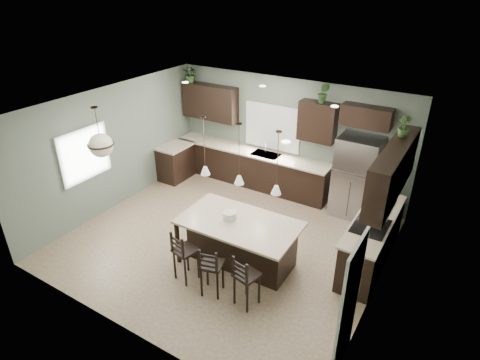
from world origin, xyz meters
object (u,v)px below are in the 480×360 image
(refrigerator, at_px, (356,177))
(bar_stool_center, at_px, (212,269))
(kitchen_island, at_px, (239,243))
(plant_back_left, at_px, (191,74))
(bar_stool_left, at_px, (186,255))
(serving_dish, at_px, (230,216))
(bar_stool_right, at_px, (247,280))

(refrigerator, height_order, bar_stool_center, refrigerator)
(kitchen_island, bearing_deg, plant_back_left, 136.63)
(kitchen_island, bearing_deg, refrigerator, 65.36)
(bar_stool_left, bearing_deg, serving_dish, 78.18)
(serving_dish, distance_m, bar_stool_right, 1.29)
(kitchen_island, bearing_deg, bar_stool_left, -124.93)
(serving_dish, bearing_deg, kitchen_island, 1.05)
(kitchen_island, distance_m, bar_stool_right, 1.06)
(refrigerator, relative_size, bar_stool_right, 1.87)
(kitchen_island, relative_size, bar_stool_right, 2.18)
(refrigerator, xyz_separation_m, bar_stool_right, (-0.59, -3.69, -0.43))
(bar_stool_right, bearing_deg, refrigerator, 93.38)
(bar_stool_left, height_order, bar_stool_right, bar_stool_left)
(bar_stool_center, relative_size, bar_stool_right, 1.00)
(serving_dish, bearing_deg, refrigerator, 63.17)
(bar_stool_right, bearing_deg, bar_stool_left, -166.34)
(bar_stool_left, xyz_separation_m, bar_stool_right, (1.23, 0.03, -0.01))
(bar_stool_right, bearing_deg, kitchen_island, 140.98)
(serving_dish, height_order, bar_stool_left, serving_dish)
(kitchen_island, distance_m, plant_back_left, 4.98)
(bar_stool_left, xyz_separation_m, bar_stool_center, (0.60, -0.05, -0.01))
(bar_stool_center, distance_m, plant_back_left, 5.58)
(kitchen_island, xyz_separation_m, bar_stool_left, (-0.57, -0.85, 0.04))
(kitchen_island, relative_size, bar_stool_center, 2.19)
(kitchen_island, height_order, plant_back_left, plant_back_left)
(serving_dish, xyz_separation_m, bar_stool_center, (0.22, -0.90, -0.50))
(serving_dish, xyz_separation_m, plant_back_left, (-3.12, 3.03, 1.62))
(refrigerator, distance_m, bar_stool_right, 3.77)
(serving_dish, height_order, bar_stool_right, serving_dish)
(refrigerator, xyz_separation_m, kitchen_island, (-1.25, -2.87, -0.46))
(bar_stool_left, relative_size, bar_stool_center, 1.03)
(serving_dish, bearing_deg, bar_stool_center, -76.07)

